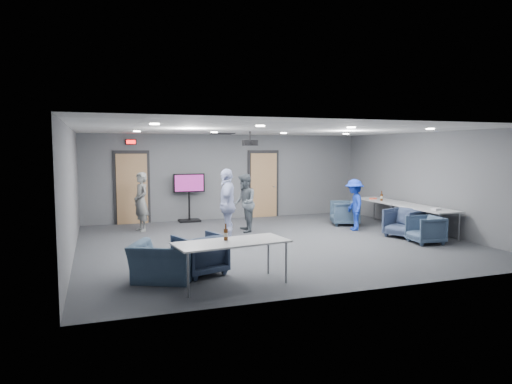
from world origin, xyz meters
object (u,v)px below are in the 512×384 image
object	(u,v)px
tv_stand	(189,195)
person_a	(141,202)
chair_right_b	(404,223)
chair_front_a	(200,254)
person_b	(244,203)
table_front_left	(232,244)
person_c	(227,205)
chair_front_b	(164,262)
bottle_right	(382,197)
bottle_front	(226,234)
person_d	(354,205)
chair_right_c	(426,230)
table_right_b	(426,210)
chair_right_a	(345,213)
projector	(250,143)
table_right_a	(382,201)

from	to	relation	value
tv_stand	person_a	bearing A→B (deg)	-142.85
chair_right_b	person_a	bearing A→B (deg)	-137.75
chair_front_a	person_b	bearing A→B (deg)	-137.01
table_front_left	person_c	bearing A→B (deg)	67.63
chair_front_b	chair_right_b	bearing A→B (deg)	-137.53
chair_front_a	bottle_right	distance (m)	7.03
bottle_front	person_c	bearing A→B (deg)	73.79
person_a	table_front_left	world-z (taller)	person_a
person_b	chair_front_a	world-z (taller)	person_b
person_d	person_c	bearing A→B (deg)	-67.62
chair_right_c	person_a	bearing A→B (deg)	-114.66
person_d	table_front_left	bearing A→B (deg)	-33.26
person_a	table_front_left	bearing A→B (deg)	-8.25
person_a	person_d	world-z (taller)	person_a
chair_front_b	bottle_right	size ratio (longest dim) A/B	3.50
chair_front_b	table_right_b	world-z (taller)	table_right_b
table_front_left	bottle_front	xyz separation A→B (m)	(-0.07, 0.12, 0.15)
chair_right_c	bottle_right	distance (m)	2.63
chair_right_b	table_right_b	size ratio (longest dim) A/B	0.44
chair_front_b	bottle_front	size ratio (longest dim) A/B	3.64
person_a	bottle_front	world-z (taller)	person_a
table_right_b	table_front_left	xyz separation A→B (m)	(-5.94, -2.44, 0.00)
chair_right_a	table_right_b	bearing A→B (deg)	46.60
person_a	table_right_b	bearing A→B (deg)	47.74
chair_right_c	person_d	bearing A→B (deg)	-155.45
bottle_right	person_b	bearing A→B (deg)	175.33
person_b	chair_front_a	distance (m)	4.25
projector	person_d	bearing A→B (deg)	2.80
chair_right_c	table_right_a	xyz separation A→B (m)	(0.65, 2.69, 0.36)
chair_front_a	person_d	bearing A→B (deg)	-167.52
chair_front_b	chair_front_a	bearing A→B (deg)	-136.49
person_a	tv_stand	bearing A→B (deg)	109.41
person_b	table_right_b	world-z (taller)	person_b
table_right_a	table_right_b	distance (m)	1.90
chair_right_a	bottle_front	xyz separation A→B (m)	(-4.90, -4.50, 0.48)
chair_right_a	projector	world-z (taller)	projector
chair_right_c	bottle_right	world-z (taller)	bottle_right
person_a	table_right_b	distance (m)	7.55
chair_right_a	table_right_b	size ratio (longest dim) A/B	0.43
person_b	bottle_front	world-z (taller)	person_b
bottle_front	tv_stand	size ratio (longest dim) A/B	0.19
chair_front_b	tv_stand	world-z (taller)	tv_stand
person_b	table_front_left	world-z (taller)	person_b
chair_right_b	table_right_a	bearing A→B (deg)	139.52
person_d	projector	distance (m)	3.42
person_d	chair_right_b	size ratio (longest dim) A/B	1.77
person_b	projector	world-z (taller)	projector
chair_right_a	person_b	bearing A→B (deg)	-68.22
projector	person_a	bearing A→B (deg)	157.05
person_b	chair_right_a	world-z (taller)	person_b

